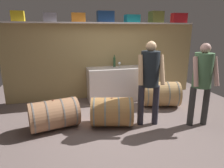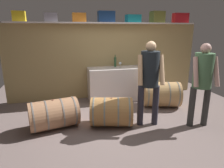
{
  "view_description": "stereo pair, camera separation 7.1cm",
  "coord_description": "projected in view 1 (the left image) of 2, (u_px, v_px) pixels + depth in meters",
  "views": [
    {
      "loc": [
        -1.23,
        -3.49,
        1.91
      ],
      "look_at": [
        -0.17,
        0.59,
        0.76
      ],
      "focal_mm": 31.9,
      "sensor_mm": 36.0,
      "label": 1
    },
    {
      "loc": [
        -1.16,
        -3.5,
        1.91
      ],
      "look_at": [
        -0.17,
        0.59,
        0.76
      ],
      "focal_mm": 31.9,
      "sensor_mm": 36.0,
      "label": 2
    }
  ],
  "objects": [
    {
      "name": "toolcase_navy",
      "position": [
        105.0,
        17.0,
        5.22
      ],
      "size": [
        0.44,
        0.24,
        0.28
      ],
      "primitive_type": "cube",
      "rotation": [
        0.0,
        0.0,
        -0.01
      ],
      "color": "navy",
      "rests_on": "high_shelf_board"
    },
    {
      "name": "winemaker_pouring",
      "position": [
        202.0,
        77.0,
        3.87
      ],
      "size": [
        0.52,
        0.44,
        1.67
      ],
      "rotation": [
        0.0,
        0.0,
        3.0
      ],
      "color": "#333331",
      "rests_on": "ground"
    },
    {
      "name": "wine_bottle_green",
      "position": [
        114.0,
        61.0,
        5.54
      ],
      "size": [
        0.07,
        0.07,
        0.33
      ],
      "color": "#315634",
      "rests_on": "work_cabinet"
    },
    {
      "name": "visitor_tasting",
      "position": [
        150.0,
        75.0,
        3.9
      ],
      "size": [
        0.54,
        0.48,
        1.7
      ],
      "rotation": [
        0.0,
        0.0,
        2.95
      ],
      "color": "#2D2B38",
      "rests_on": "ground"
    },
    {
      "name": "wine_glass",
      "position": [
        119.0,
        63.0,
        5.46
      ],
      "size": [
        0.08,
        0.08,
        0.15
      ],
      "color": "white",
      "rests_on": "work_cabinet"
    },
    {
      "name": "toolcase_red",
      "position": [
        179.0,
        18.0,
        5.74
      ],
      "size": [
        0.44,
        0.24,
        0.27
      ],
      "primitive_type": "cube",
      "rotation": [
        0.0,
        0.0,
        -0.07
      ],
      "color": "red",
      "rests_on": "high_shelf_board"
    },
    {
      "name": "wine_barrel_near",
      "position": [
        161.0,
        94.0,
        5.09
      ],
      "size": [
        1.02,
        0.84,
        0.65
      ],
      "rotation": [
        0.0,
        0.0,
        -0.26
      ],
      "color": "tan",
      "rests_on": "ground"
    },
    {
      "name": "ground_plane",
      "position": [
        120.0,
        117.0,
        4.53
      ],
      "size": [
        6.62,
        7.26,
        0.02
      ],
      "primitive_type": "cube",
      "color": "#72615E"
    },
    {
      "name": "toolcase_olive",
      "position": [
        156.0,
        17.0,
        5.56
      ],
      "size": [
        0.36,
        0.31,
        0.31
      ],
      "primitive_type": "cube",
      "rotation": [
        0.0,
        0.0,
        0.05
      ],
      "color": "olive",
      "rests_on": "high_shelf_board"
    },
    {
      "name": "back_wall_panel",
      "position": [
        105.0,
        61.0,
        5.68
      ],
      "size": [
        5.42,
        0.1,
        2.06
      ],
      "primitive_type": "cube",
      "color": "tan",
      "rests_on": "ground"
    },
    {
      "name": "toolcase_teal",
      "position": [
        132.0,
        19.0,
        5.41
      ],
      "size": [
        0.41,
        0.26,
        0.21
      ],
      "primitive_type": "cube",
      "rotation": [
        0.0,
        0.0,
        0.07
      ],
      "color": "#137B86",
      "rests_on": "high_shelf_board"
    },
    {
      "name": "high_shelf_board",
      "position": [
        106.0,
        23.0,
        5.26
      ],
      "size": [
        4.98,
        0.4,
        0.03
      ],
      "primitive_type": "cube",
      "color": "silver",
      "rests_on": "back_wall_panel"
    },
    {
      "name": "work_cabinet",
      "position": [
        121.0,
        83.0,
        5.59
      ],
      "size": [
        1.85,
        0.58,
        0.91
      ],
      "primitive_type": "cube",
      "color": "white",
      "rests_on": "ground"
    },
    {
      "name": "toolcase_yellow",
      "position": [
        18.0,
        16.0,
        4.71
      ],
      "size": [
        0.3,
        0.22,
        0.24
      ],
      "primitive_type": "cube",
      "rotation": [
        0.0,
        0.0,
        0.03
      ],
      "color": "yellow",
      "rests_on": "high_shelf_board"
    },
    {
      "name": "toolcase_orange",
      "position": [
        78.0,
        17.0,
        5.05
      ],
      "size": [
        0.35,
        0.2,
        0.23
      ],
      "primitive_type": "cube",
      "rotation": [
        0.0,
        0.0,
        -0.02
      ],
      "color": "orange",
      "rests_on": "high_shelf_board"
    },
    {
      "name": "wine_barrel_flank",
      "position": [
        54.0,
        114.0,
        3.92
      ],
      "size": [
        1.03,
        0.76,
        0.6
      ],
      "rotation": [
        0.0,
        0.0,
        0.21
      ],
      "color": "#A67451",
      "rests_on": "ground"
    },
    {
      "name": "toolcase_grey",
      "position": [
        50.0,
        17.0,
        4.89
      ],
      "size": [
        0.33,
        0.26,
        0.21
      ],
      "primitive_type": "cube",
      "rotation": [
        0.0,
        0.0,
        0.07
      ],
      "color": "gray",
      "rests_on": "high_shelf_board"
    },
    {
      "name": "wine_barrel_far",
      "position": [
        112.0,
        112.0,
        4.04
      ],
      "size": [
        0.95,
        0.76,
        0.6
      ],
      "rotation": [
        0.0,
        0.0,
        -0.24
      ],
      "color": "#AE7A43",
      "rests_on": "ground"
    }
  ]
}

